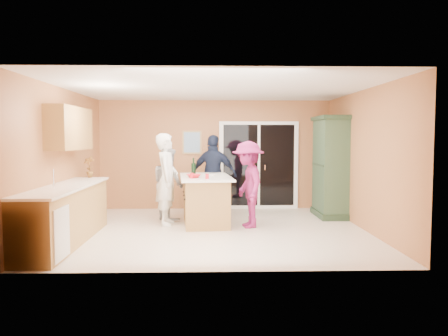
{
  "coord_description": "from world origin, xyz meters",
  "views": [
    {
      "loc": [
        -0.07,
        -7.97,
        1.71
      ],
      "look_at": [
        0.15,
        0.1,
        1.15
      ],
      "focal_mm": 35.0,
      "sensor_mm": 36.0,
      "label": 1
    }
  ],
  "objects_px": {
    "green_hutch": "(330,168)",
    "woman_navy": "(214,175)",
    "woman_grey": "(168,183)",
    "woman_white": "(167,179)",
    "woman_magenta": "(248,184)",
    "kitchen_island": "(205,201)"
  },
  "relations": [
    {
      "from": "woman_magenta",
      "to": "woman_white",
      "type": "bearing_deg",
      "value": -108.9
    },
    {
      "from": "kitchen_island",
      "to": "woman_grey",
      "type": "height_order",
      "value": "woman_grey"
    },
    {
      "from": "woman_grey",
      "to": "woman_magenta",
      "type": "distance_m",
      "value": 1.8
    },
    {
      "from": "kitchen_island",
      "to": "woman_white",
      "type": "distance_m",
      "value": 0.88
    },
    {
      "from": "woman_grey",
      "to": "kitchen_island",
      "type": "bearing_deg",
      "value": -149.81
    },
    {
      "from": "woman_grey",
      "to": "woman_magenta",
      "type": "xyz_separation_m",
      "value": [
        1.61,
        -0.81,
        0.06
      ]
    },
    {
      "from": "kitchen_island",
      "to": "green_hutch",
      "type": "bearing_deg",
      "value": 8.88
    },
    {
      "from": "woman_white",
      "to": "kitchen_island",
      "type": "bearing_deg",
      "value": -80.07
    },
    {
      "from": "green_hutch",
      "to": "woman_white",
      "type": "height_order",
      "value": "green_hutch"
    },
    {
      "from": "woman_magenta",
      "to": "kitchen_island",
      "type": "bearing_deg",
      "value": -124.84
    },
    {
      "from": "green_hutch",
      "to": "woman_grey",
      "type": "distance_m",
      "value": 3.5
    },
    {
      "from": "kitchen_island",
      "to": "woman_magenta",
      "type": "xyz_separation_m",
      "value": [
        0.83,
        -0.41,
        0.38
      ]
    },
    {
      "from": "woman_navy",
      "to": "woman_magenta",
      "type": "distance_m",
      "value": 1.56
    },
    {
      "from": "kitchen_island",
      "to": "woman_grey",
      "type": "relative_size",
      "value": 1.24
    },
    {
      "from": "kitchen_island",
      "to": "woman_grey",
      "type": "distance_m",
      "value": 0.93
    },
    {
      "from": "kitchen_island",
      "to": "woman_navy",
      "type": "bearing_deg",
      "value": 75.08
    },
    {
      "from": "woman_white",
      "to": "woman_navy",
      "type": "height_order",
      "value": "woman_white"
    },
    {
      "from": "woman_grey",
      "to": "woman_navy",
      "type": "height_order",
      "value": "woman_navy"
    },
    {
      "from": "green_hutch",
      "to": "woman_navy",
      "type": "bearing_deg",
      "value": 172.43
    },
    {
      "from": "woman_white",
      "to": "woman_magenta",
      "type": "relative_size",
      "value": 1.09
    },
    {
      "from": "woman_white",
      "to": "woman_magenta",
      "type": "xyz_separation_m",
      "value": [
        1.58,
        -0.29,
        -0.07
      ]
    },
    {
      "from": "woman_grey",
      "to": "woman_white",
      "type": "bearing_deg",
      "value": 150.62
    }
  ]
}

